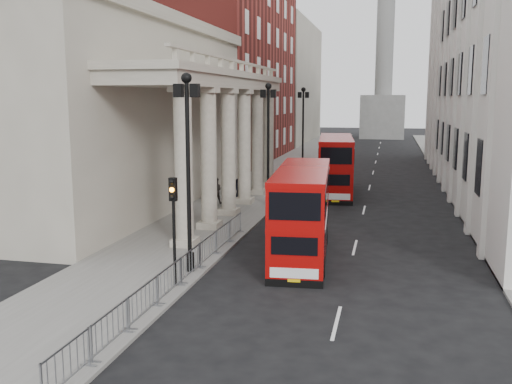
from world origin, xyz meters
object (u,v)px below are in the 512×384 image
object	(u,v)px
pedestrian_a	(227,196)
bus_far	(336,164)
lamp_post_south	(188,159)
traffic_light	(173,211)
lamp_post_north	(303,125)
pedestrian_c	(239,189)
monument_column	(385,51)
bus_near	(302,210)
pedestrian_b	(216,191)
lamp_post_mid	(268,135)

from	to	relation	value
pedestrian_a	bus_far	bearing A→B (deg)	44.22
bus_far	lamp_post_south	bearing A→B (deg)	-106.00
traffic_light	bus_far	xyz separation A→B (m)	(3.96, 24.26, -0.79)
lamp_post_north	pedestrian_c	bearing A→B (deg)	-98.74
bus_far	monument_column	bearing A→B (deg)	82.13
pedestrian_a	monument_column	bearing A→B (deg)	74.60
bus_near	pedestrian_a	world-z (taller)	bus_near
pedestrian_b	lamp_post_north	bearing A→B (deg)	-119.12
bus_far	pedestrian_c	world-z (taller)	bus_far
lamp_post_north	pedestrian_c	distance (m)	15.86
pedestrian_a	bus_near	bearing A→B (deg)	-65.06
lamp_post_north	pedestrian_a	distance (m)	18.73
lamp_post_mid	lamp_post_north	size ratio (longest dim) A/B	1.00
lamp_post_south	pedestrian_c	xyz separation A→B (m)	(-2.33, 16.83, -3.97)
bus_far	pedestrian_b	world-z (taller)	bus_far
lamp_post_north	lamp_post_south	bearing A→B (deg)	-90.00
traffic_light	pedestrian_b	xyz separation A→B (m)	(-3.70, 17.36, -2.08)
monument_column	lamp_post_mid	world-z (taller)	monument_column
lamp_post_north	pedestrian_c	world-z (taller)	lamp_post_north
lamp_post_mid	bus_far	world-z (taller)	lamp_post_mid
traffic_light	pedestrian_c	distance (m)	19.13
lamp_post_mid	pedestrian_a	bearing A→B (deg)	-137.14
lamp_post_north	bus_far	xyz separation A→B (m)	(4.06, -9.76, -2.59)
lamp_post_south	lamp_post_mid	size ratio (longest dim) A/B	1.00
traffic_light	bus_near	distance (m)	7.32
bus_near	bus_far	bearing A→B (deg)	85.49
lamp_post_north	traffic_light	xyz separation A→B (m)	(0.10, -34.02, -1.80)
lamp_post_south	pedestrian_c	distance (m)	17.45
lamp_post_south	traffic_light	world-z (taller)	lamp_post_south
lamp_post_north	pedestrian_b	bearing A→B (deg)	-102.20
lamp_post_south	bus_far	bearing A→B (deg)	79.66
lamp_post_mid	pedestrian_b	xyz separation A→B (m)	(-3.60, -0.66, -3.88)
lamp_post_south	lamp_post_north	distance (m)	32.00
traffic_light	monument_column	bearing A→B (deg)	85.87
pedestrian_b	pedestrian_c	world-z (taller)	pedestrian_b
lamp_post_north	bus_far	world-z (taller)	lamp_post_north
lamp_post_mid	traffic_light	bearing A→B (deg)	-89.68
monument_column	pedestrian_c	size ratio (longest dim) A/B	33.19
lamp_post_mid	bus_far	distance (m)	7.88
monument_column	lamp_post_north	xyz separation A→B (m)	(-6.60, -56.00, -11.07)
bus_far	bus_near	bearing A→B (deg)	-95.19
lamp_post_south	lamp_post_mid	bearing A→B (deg)	90.00
lamp_post_mid	lamp_post_north	world-z (taller)	same
monument_column	lamp_post_mid	bearing A→B (deg)	-95.24
monument_column	traffic_light	world-z (taller)	monument_column
pedestrian_b	bus_near	bearing A→B (deg)	107.56
lamp_post_south	bus_far	size ratio (longest dim) A/B	0.79
pedestrian_c	lamp_post_mid	bearing A→B (deg)	-4.20
lamp_post_mid	pedestrian_b	world-z (taller)	lamp_post_mid
pedestrian_b	lamp_post_south	bearing A→B (deg)	86.29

